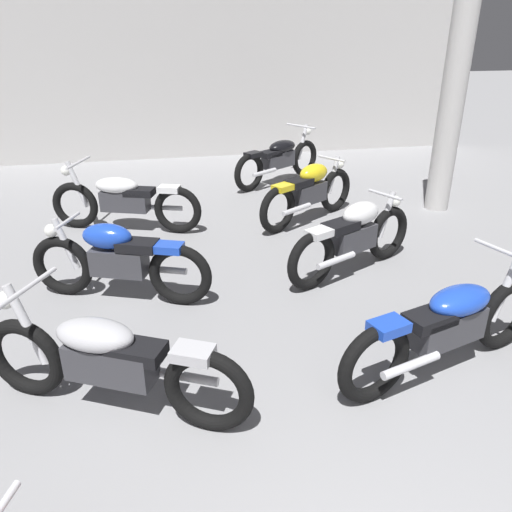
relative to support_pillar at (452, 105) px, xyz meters
name	(u,v)px	position (x,y,z in m)	size (l,w,h in m)	color
back_wall	(191,70)	(-3.44, 4.32, 0.20)	(12.59, 0.24, 3.60)	#BCBAB7
support_pillar	(452,105)	(0.00, 0.00, 0.00)	(0.36, 0.36, 3.20)	#BCBAB7
motorcycle_left_row_1	(109,360)	(-4.81, -3.79, -1.15)	(1.99, 1.12, 0.97)	black
motorcycle_left_row_2	(118,260)	(-4.81, -2.03, -1.14)	(1.88, 0.82, 0.88)	black
motorcycle_left_row_3	(124,200)	(-4.82, 0.00, -1.15)	(2.08, 0.94, 0.97)	black
motorcycle_right_row_1	(449,325)	(-2.13, -3.85, -1.15)	(2.11, 0.89, 0.97)	black
motorcycle_right_row_2	(354,236)	(-2.18, -1.92, -1.14)	(1.81, 0.98, 0.88)	black
motorcycle_right_row_3	(309,191)	(-2.18, -0.16, -1.14)	(1.72, 1.16, 0.88)	black
motorcycle_right_row_4	(279,158)	(-2.13, 1.89, -1.15)	(1.87, 1.30, 0.97)	black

